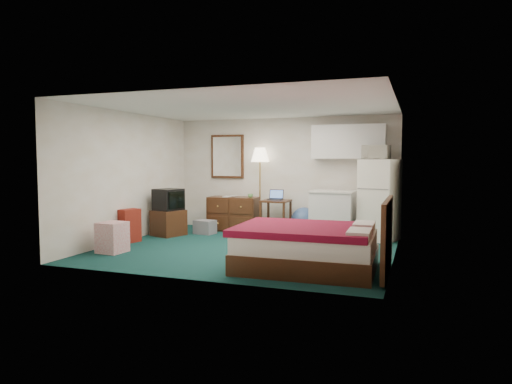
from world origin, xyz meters
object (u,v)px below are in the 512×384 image
at_px(dresser, 234,214).
at_px(suitcase, 129,226).
at_px(desk, 276,217).
at_px(fridge, 379,200).
at_px(kitchen_counter, 333,215).
at_px(bed, 307,248).
at_px(floor_lamp, 260,189).
at_px(tv_stand, 169,223).

height_order(dresser, suitcase, dresser).
distance_m(desk, fridge, 2.19).
distance_m(kitchen_counter, fridge, 0.97).
relative_size(fridge, bed, 0.82).
bearing_deg(kitchen_counter, dresser, 179.58).
height_order(kitchen_counter, fridge, fridge).
relative_size(floor_lamp, suitcase, 2.89).
xyz_separation_m(desk, fridge, (2.15, -0.08, 0.43)).
relative_size(dresser, fridge, 0.69).
xyz_separation_m(kitchen_counter, tv_stand, (-3.27, -0.91, -0.19)).
bearing_deg(dresser, fridge, -4.24).
distance_m(kitchen_counter, bed, 2.81).
distance_m(bed, suitcase, 3.82).
relative_size(bed, tv_stand, 3.34).
bearing_deg(floor_lamp, dresser, -153.99).
xyz_separation_m(bed, tv_stand, (-3.40, 1.89, -0.04)).
distance_m(floor_lamp, tv_stand, 2.15).
bearing_deg(desk, bed, -64.32).
bearing_deg(dresser, desk, -5.32).
height_order(dresser, kitchen_counter, kitchen_counter).
bearing_deg(floor_lamp, tv_stand, -139.68).
relative_size(kitchen_counter, bed, 0.48).
distance_m(dresser, bed, 3.79).
bearing_deg(bed, suitcase, 163.99).
distance_m(dresser, kitchen_counter, 2.25).
bearing_deg(desk, dresser, 176.59).
xyz_separation_m(kitchen_counter, bed, (0.13, -2.80, -0.15)).
relative_size(fridge, suitcase, 2.49).
bearing_deg(desk, fridge, -1.83).
distance_m(desk, suitcase, 3.03).
bearing_deg(fridge, suitcase, -139.62).
xyz_separation_m(dresser, tv_stand, (-1.03, -1.06, -0.11)).
relative_size(desk, fridge, 0.45).
bearing_deg(kitchen_counter, tv_stand, -160.97).
bearing_deg(floor_lamp, fridge, -8.89).
height_order(desk, suitcase, desk).
height_order(floor_lamp, fridge, floor_lamp).
bearing_deg(tv_stand, dresser, 64.40).
bearing_deg(desk, floor_lamp, 145.83).
xyz_separation_m(floor_lamp, kitchen_counter, (1.71, -0.41, -0.46)).
relative_size(floor_lamp, desk, 2.56).
height_order(floor_lamp, suitcase, floor_lamp).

